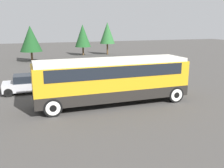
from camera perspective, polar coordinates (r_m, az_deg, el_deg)
The scene contains 8 objects.
ground_plane at distance 17.09m, azimuth 0.00°, elevation -4.47°, with size 120.00×120.00×0.00m, color #423F3D.
tour_bus at distance 16.65m, azimuth 0.31°, elevation 1.60°, with size 10.25×2.69×3.04m.
parked_car_near at distance 21.91m, azimuth -5.07°, elevation 1.29°, with size 4.13×1.80×1.29m.
parked_car_mid at distance 20.73m, azimuth -18.13°, elevation 0.11°, with size 4.24×1.89×1.44m.
parked_car_far at distance 26.57m, azimuth 5.18°, elevation 3.65°, with size 4.56×1.92×1.51m.
tree_left at distance 44.45m, azimuth -1.08°, elevation 11.55°, with size 2.63×2.63×5.58m.
tree_center at distance 43.80m, azimuth -6.71°, elevation 10.90°, with size 2.72×2.72×5.24m.
tree_right at distance 37.78m, azimuth -18.11°, elevation 9.82°, with size 3.09×3.09×5.09m.
Camera 1 is at (-5.39, -15.34, 5.29)m, focal length 40.00 mm.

